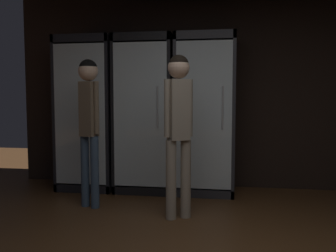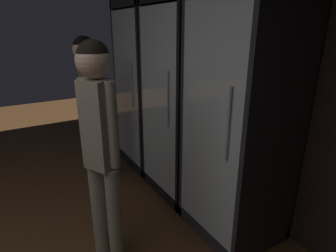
# 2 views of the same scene
# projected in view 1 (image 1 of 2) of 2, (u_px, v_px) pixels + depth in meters

# --- Properties ---
(wall_back) EXTENTS (6.00, 0.06, 2.80)m
(wall_back) POSITION_uv_depth(u_px,v_px,m) (234.00, 83.00, 4.84)
(wall_back) COLOR black
(wall_back) RESTS_ON ground
(cooler_far_left) EXTENTS (0.74, 0.66, 2.00)m
(cooler_far_left) POSITION_uv_depth(u_px,v_px,m) (90.00, 114.00, 4.85)
(cooler_far_left) COLOR black
(cooler_far_left) RESTS_ON ground
(cooler_left) EXTENTS (0.74, 0.66, 2.00)m
(cooler_left) POSITION_uv_depth(u_px,v_px,m) (146.00, 116.00, 4.73)
(cooler_left) COLOR black
(cooler_left) RESTS_ON ground
(cooler_center) EXTENTS (0.74, 0.66, 2.00)m
(cooler_center) POSITION_uv_depth(u_px,v_px,m) (205.00, 116.00, 4.62)
(cooler_center) COLOR #2B2B30
(cooler_center) RESTS_ON ground
(shopper_near) EXTENTS (0.27, 0.23, 1.63)m
(shopper_near) POSITION_uv_depth(u_px,v_px,m) (179.00, 118.00, 3.56)
(shopper_near) COLOR gray
(shopper_near) RESTS_ON ground
(shopper_far) EXTENTS (0.26, 0.21, 1.62)m
(shopper_far) POSITION_uv_depth(u_px,v_px,m) (89.00, 112.00, 3.92)
(shopper_far) COLOR #384C66
(shopper_far) RESTS_ON ground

